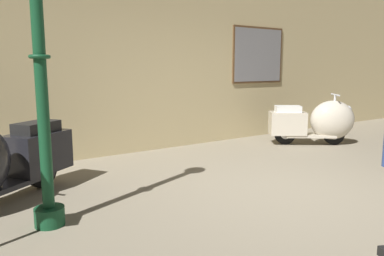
% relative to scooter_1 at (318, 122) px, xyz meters
% --- Properties ---
extents(ground_plane, '(60.00, 60.00, 0.00)m').
position_rel_scooter_1_xyz_m(ground_plane, '(-2.72, -1.73, -0.45)').
color(ground_plane, gray).
extents(showroom_back_wall, '(18.00, 0.24, 3.53)m').
position_rel_scooter_1_xyz_m(showroom_back_wall, '(-2.71, 1.48, 1.31)').
color(showroom_back_wall, '#CCB784').
rests_on(showroom_back_wall, ground).
extents(scooter_1, '(1.58, 1.33, 0.99)m').
position_rel_scooter_1_xyz_m(scooter_1, '(0.00, 0.00, 0.00)').
color(scooter_1, black).
rests_on(scooter_1, ground).
extents(lamppost, '(0.28, 0.28, 3.01)m').
position_rel_scooter_1_xyz_m(lamppost, '(-5.33, -1.02, 1.19)').
color(lamppost, '#144728').
rests_on(lamppost, ground).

